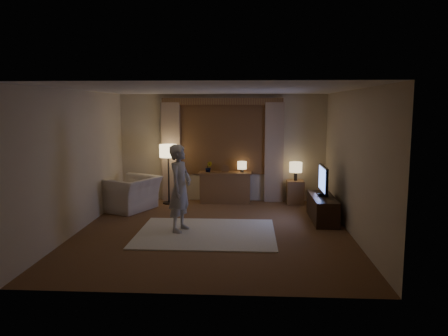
# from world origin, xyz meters

# --- Properties ---
(room) EXTENTS (5.04, 5.54, 2.64)m
(room) POSITION_xyz_m (0.00, 0.50, 1.33)
(room) COLOR brown
(room) RESTS_ON ground
(rug) EXTENTS (2.50, 2.00, 0.02)m
(rug) POSITION_xyz_m (-0.12, -0.15, 0.01)
(rug) COLOR #F3E9CD
(rug) RESTS_ON floor
(sideboard) EXTENTS (1.20, 0.40, 0.70)m
(sideboard) POSITION_xyz_m (0.08, 2.50, 0.35)
(sideboard) COLOR brown
(sideboard) RESTS_ON floor
(picture_frame) EXTENTS (0.16, 0.02, 0.20)m
(picture_frame) POSITION_xyz_m (0.08, 2.50, 0.80)
(picture_frame) COLOR brown
(picture_frame) RESTS_ON sideboard
(plant) EXTENTS (0.17, 0.13, 0.30)m
(plant) POSITION_xyz_m (-0.32, 2.50, 0.85)
(plant) COLOR #999999
(plant) RESTS_ON sideboard
(table_lamp_sideboard) EXTENTS (0.22, 0.22, 0.30)m
(table_lamp_sideboard) POSITION_xyz_m (0.48, 2.50, 0.90)
(table_lamp_sideboard) COLOR black
(table_lamp_sideboard) RESTS_ON sideboard
(floor_lamp) EXTENTS (0.41, 0.41, 1.42)m
(floor_lamp) POSITION_xyz_m (-1.26, 2.30, 1.19)
(floor_lamp) COLOR black
(floor_lamp) RESTS_ON floor
(armchair) EXTENTS (1.38, 1.45, 0.74)m
(armchair) POSITION_xyz_m (-2.00, 1.60, 0.37)
(armchair) COLOR beige
(armchair) RESTS_ON floor
(side_table) EXTENTS (0.40, 0.40, 0.56)m
(side_table) POSITION_xyz_m (1.75, 2.45, 0.28)
(side_table) COLOR brown
(side_table) RESTS_ON floor
(table_lamp_side) EXTENTS (0.30, 0.30, 0.44)m
(table_lamp_side) POSITION_xyz_m (1.75, 2.45, 0.87)
(table_lamp_side) COLOR black
(table_lamp_side) RESTS_ON side_table
(tv_stand) EXTENTS (0.45, 1.40, 0.50)m
(tv_stand) POSITION_xyz_m (2.15, 0.93, 0.25)
(tv_stand) COLOR black
(tv_stand) RESTS_ON floor
(tv) EXTENTS (0.21, 0.85, 0.61)m
(tv) POSITION_xyz_m (2.15, 0.93, 0.84)
(tv) COLOR black
(tv) RESTS_ON tv_stand
(person) EXTENTS (0.53, 0.67, 1.60)m
(person) POSITION_xyz_m (-0.61, -0.05, 0.82)
(person) COLOR #A49E97
(person) RESTS_ON rug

